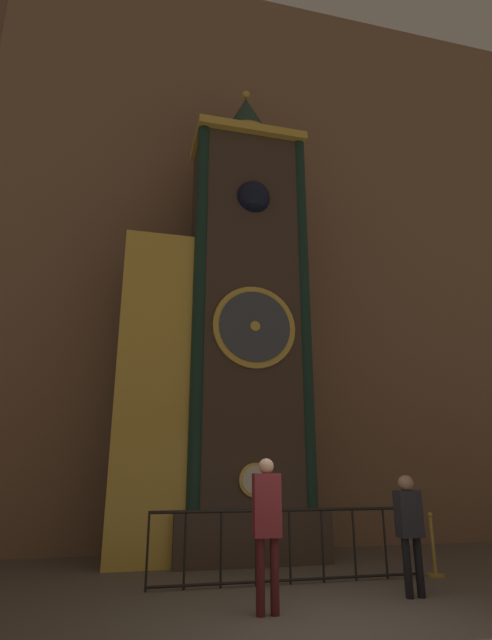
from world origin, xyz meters
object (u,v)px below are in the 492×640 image
Objects in this scene: visitor_far at (409,522)px; clock_tower at (226,331)px; stanchion_post at (434,555)px; visitor_near at (267,518)px.

clock_tower is at bearing 120.44° from visitor_far.
clock_tower reaches higher than stanchion_post.
visitor_near is 3.79m from stanchion_post.
visitor_near is 2.24m from visitor_far.
visitor_near is at bearing -154.26° from stanchion_post.
clock_tower is 5.18m from visitor_near.
stanchion_post is (1.14, 1.24, -0.65)m from visitor_far.
clock_tower is 11.13× the size of stanchion_post.
visitor_near is at bearing -93.34° from clock_tower.
stanchion_post is (3.12, -2.20, -4.26)m from clock_tower.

